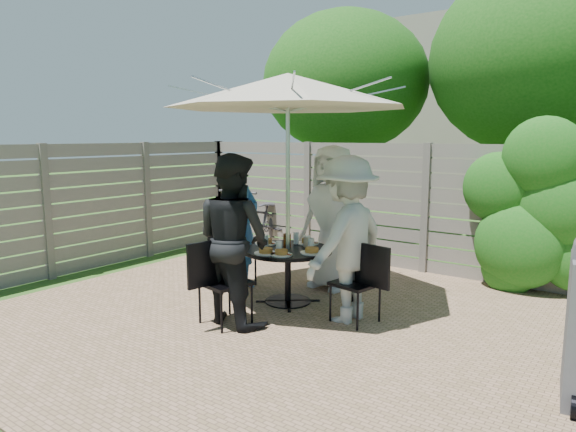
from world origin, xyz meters
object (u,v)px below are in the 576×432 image
Objects in this scene: person_left at (239,226)px; plate_extra at (281,253)px; glass_front at (279,247)px; plate_left at (266,242)px; chair_back at (338,266)px; plate_front at (266,252)px; chair_front at (224,300)px; glass_left at (265,241)px; syrup_jug at (287,240)px; glass_back at (296,238)px; person_back at (332,218)px; bicycle at (258,220)px; chair_right at (356,299)px; glass_right at (311,244)px; person_front at (233,240)px; chair_left at (233,265)px; plate_back at (308,242)px; coffee_cup at (307,242)px; plate_right at (312,251)px; patio_table at (288,265)px; person_right at (347,240)px; umbrella at (288,91)px.

person_left is 1.06m from plate_extra.
plate_left is at bearing 144.73° from glass_front.
chair_back is 3.72× the size of plate_extra.
chair_front is at bearing -96.20° from plate_front.
chair_front is at bearing -139.35° from person_left.
chair_front reaches higher than glass_left.
person_left reaches higher than plate_left.
chair_front is at bearing -92.77° from syrup_jug.
chair_front is at bearing -91.25° from glass_back.
bicycle is at bearing 159.76° from person_back.
glass_right is (-0.69, 0.18, 0.47)m from chair_right.
chair_right is at bearing 14.32° from plate_front.
bicycle is at bearing -48.70° from person_front.
glass_front is at bearing -17.97° from chair_left.
plate_back is 0.18m from coffee_cup.
person_back is (-0.01, -0.13, 0.65)m from chair_back.
chair_left reaches higher than glass_back.
glass_front is (-0.28, -0.23, 0.05)m from plate_right.
glass_front is at bearing -74.09° from patio_table.
person_front reaches higher than person_right.
person_back is 0.99m from glass_left.
person_left is 1.10m from glass_right.
plate_back is at bearing 16.09° from chair_left.
person_left is 1.88m from chair_right.
chair_front is at bearing -104.63° from glass_front.
person_right is at bearing -36.47° from chair_front.
chair_left is at bearing 90.52° from person_left.
glass_right is (0.23, -0.28, 0.05)m from plate_back.
plate_right is at bearing -90.00° from person_right.
plate_left and plate_right have the same top height.
syrup_jug is (-1.01, 0.16, 0.48)m from chair_right.
glass_left is at bearing -164.09° from patio_table.
chair_right is 1.11m from plate_back.
plate_back is 0.68m from plate_extra.
chair_left is 6.86× the size of glass_left.
person_back reaches higher than syrup_jug.
patio_table is 7.88× the size of glass_front.
plate_right is (0.36, -0.04, 0.22)m from patio_table.
glass_back is at bearing 105.91° from patio_table.
umbrella reaches higher than plate_back.
plate_extra is (0.51, -0.36, 0.00)m from plate_left.
plate_left is (-0.40, -0.32, 0.00)m from plate_back.
glass_front and glass_right have the same top height.
person_front reaches higher than plate_left.
chair_right is 1.13m from syrup_jug.
glass_right reaches higher than coffee_cup.
syrup_jug is 2.63m from bicycle.
chair_left is 1.89m from person_right.
person_left is (-0.83, 0.09, -1.61)m from umbrella.
syrup_jug is at bearing 134.10° from umbrella.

